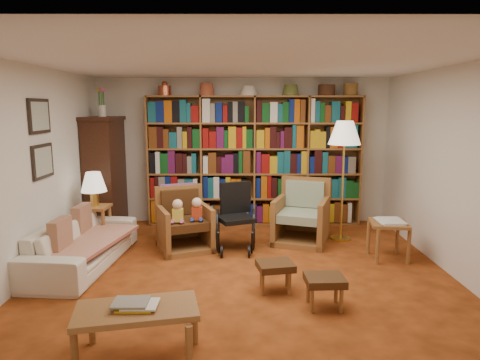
{
  "coord_description": "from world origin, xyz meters",
  "views": [
    {
      "loc": [
        -0.06,
        -4.93,
        2.0
      ],
      "look_at": [
        -0.05,
        0.6,
        1.06
      ],
      "focal_mm": 32.0,
      "sensor_mm": 36.0,
      "label": 1
    }
  ],
  "objects_px": {
    "armchair_sage": "(300,217)",
    "wheelchair": "(236,219)",
    "side_table_papers": "(389,228)",
    "side_table_lamp": "(96,217)",
    "armchair_leather": "(185,223)",
    "coffee_table": "(137,314)",
    "floor_lamp": "(344,138)",
    "footstool_a": "(275,268)",
    "footstool_b": "(325,282)",
    "sofa": "(83,244)"
  },
  "relations": [
    {
      "from": "armchair_sage",
      "to": "wheelchair",
      "type": "xyz_separation_m",
      "value": [
        -0.97,
        -0.36,
        0.07
      ]
    },
    {
      "from": "wheelchair",
      "to": "side_table_papers",
      "type": "height_order",
      "value": "wheelchair"
    },
    {
      "from": "side_table_lamp",
      "to": "wheelchair",
      "type": "xyz_separation_m",
      "value": [
        2.04,
        -0.12,
        -0.0
      ]
    },
    {
      "from": "armchair_leather",
      "to": "coffee_table",
      "type": "distance_m",
      "value": 2.77
    },
    {
      "from": "armchair_leather",
      "to": "floor_lamp",
      "type": "relative_size",
      "value": 0.53
    },
    {
      "from": "footstool_a",
      "to": "coffee_table",
      "type": "distance_m",
      "value": 1.76
    },
    {
      "from": "side_table_lamp",
      "to": "armchair_sage",
      "type": "bearing_deg",
      "value": 4.55
    },
    {
      "from": "footstool_a",
      "to": "armchair_sage",
      "type": "bearing_deg",
      "value": 73.91
    },
    {
      "from": "side_table_lamp",
      "to": "armchair_leather",
      "type": "distance_m",
      "value": 1.32
    },
    {
      "from": "floor_lamp",
      "to": "footstool_b",
      "type": "relative_size",
      "value": 4.5
    },
    {
      "from": "wheelchair",
      "to": "sofa",
      "type": "bearing_deg",
      "value": -160.64
    },
    {
      "from": "armchair_leather",
      "to": "sofa",
      "type": "bearing_deg",
      "value": -149.19
    },
    {
      "from": "side_table_lamp",
      "to": "wheelchair",
      "type": "bearing_deg",
      "value": -3.5
    },
    {
      "from": "sofa",
      "to": "coffee_table",
      "type": "relative_size",
      "value": 1.88
    },
    {
      "from": "armchair_leather",
      "to": "footstool_b",
      "type": "relative_size",
      "value": 2.39
    },
    {
      "from": "wheelchair",
      "to": "footstool_b",
      "type": "height_order",
      "value": "wheelchair"
    },
    {
      "from": "armchair_sage",
      "to": "coffee_table",
      "type": "relative_size",
      "value": 0.97
    },
    {
      "from": "armchair_sage",
      "to": "coffee_table",
      "type": "bearing_deg",
      "value": -119.43
    },
    {
      "from": "wheelchair",
      "to": "side_table_papers",
      "type": "relative_size",
      "value": 1.75
    },
    {
      "from": "armchair_leather",
      "to": "floor_lamp",
      "type": "xyz_separation_m",
      "value": [
        2.33,
        0.37,
        1.2
      ]
    },
    {
      "from": "wheelchair",
      "to": "floor_lamp",
      "type": "bearing_deg",
      "value": 14.48
    },
    {
      "from": "armchair_leather",
      "to": "footstool_b",
      "type": "height_order",
      "value": "armchair_leather"
    },
    {
      "from": "footstool_b",
      "to": "wheelchair",
      "type": "bearing_deg",
      "value": 116.21
    },
    {
      "from": "armchair_sage",
      "to": "coffee_table",
      "type": "distance_m",
      "value": 3.55
    },
    {
      "from": "side_table_lamp",
      "to": "coffee_table",
      "type": "bearing_deg",
      "value": -65.97
    },
    {
      "from": "sofa",
      "to": "armchair_leather",
      "type": "bearing_deg",
      "value": -54.62
    },
    {
      "from": "footstool_a",
      "to": "footstool_b",
      "type": "relative_size",
      "value": 1.1
    },
    {
      "from": "floor_lamp",
      "to": "footstool_b",
      "type": "height_order",
      "value": "floor_lamp"
    },
    {
      "from": "side_table_papers",
      "to": "coffee_table",
      "type": "relative_size",
      "value": 0.52
    },
    {
      "from": "side_table_lamp",
      "to": "armchair_leather",
      "type": "relative_size",
      "value": 0.62
    },
    {
      "from": "armchair_leather",
      "to": "floor_lamp",
      "type": "bearing_deg",
      "value": 9.05
    },
    {
      "from": "side_table_lamp",
      "to": "armchair_leather",
      "type": "height_order",
      "value": "armchair_leather"
    },
    {
      "from": "side_table_papers",
      "to": "footstool_a",
      "type": "xyz_separation_m",
      "value": [
        -1.59,
        -1.01,
        -0.16
      ]
    },
    {
      "from": "side_table_lamp",
      "to": "wheelchair",
      "type": "height_order",
      "value": "wheelchair"
    },
    {
      "from": "side_table_lamp",
      "to": "footstool_a",
      "type": "height_order",
      "value": "side_table_lamp"
    },
    {
      "from": "floor_lamp",
      "to": "footstool_b",
      "type": "distance_m",
      "value": 2.7
    },
    {
      "from": "armchair_leather",
      "to": "wheelchair",
      "type": "bearing_deg",
      "value": -3.52
    },
    {
      "from": "armchair_sage",
      "to": "wheelchair",
      "type": "bearing_deg",
      "value": -159.48
    },
    {
      "from": "side_table_lamp",
      "to": "footstool_b",
      "type": "distance_m",
      "value": 3.56
    },
    {
      "from": "side_table_lamp",
      "to": "side_table_papers",
      "type": "bearing_deg",
      "value": -7.99
    },
    {
      "from": "footstool_b",
      "to": "armchair_sage",
      "type": "bearing_deg",
      "value": 88.42
    },
    {
      "from": "side_table_lamp",
      "to": "coffee_table",
      "type": "xyz_separation_m",
      "value": [
        1.27,
        -2.85,
        -0.06
      ]
    },
    {
      "from": "side_table_papers",
      "to": "footstool_b",
      "type": "height_order",
      "value": "side_table_papers"
    },
    {
      "from": "armchair_sage",
      "to": "floor_lamp",
      "type": "xyz_separation_m",
      "value": [
        0.64,
        0.05,
        1.2
      ]
    },
    {
      "from": "armchair_leather",
      "to": "footstool_a",
      "type": "distance_m",
      "value": 1.91
    },
    {
      "from": "sofa",
      "to": "footstool_b",
      "type": "bearing_deg",
      "value": -107.79
    },
    {
      "from": "side_table_papers",
      "to": "coffee_table",
      "type": "xyz_separation_m",
      "value": [
        -2.8,
        -2.28,
        -0.05
      ]
    },
    {
      "from": "side_table_lamp",
      "to": "floor_lamp",
      "type": "distance_m",
      "value": 3.83
    },
    {
      "from": "side_table_papers",
      "to": "side_table_lamp",
      "type": "bearing_deg",
      "value": 172.01
    },
    {
      "from": "side_table_lamp",
      "to": "armchair_sage",
      "type": "height_order",
      "value": "armchair_sage"
    }
  ]
}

